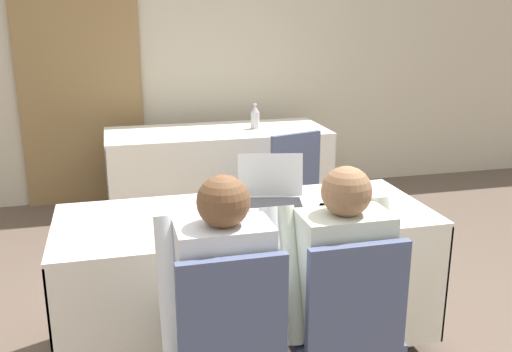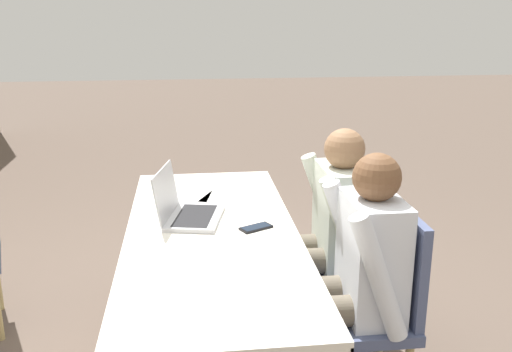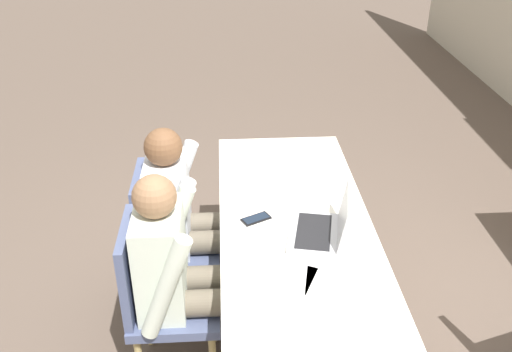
{
  "view_description": "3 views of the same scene",
  "coord_description": "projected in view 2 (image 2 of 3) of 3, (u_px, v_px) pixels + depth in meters",
  "views": [
    {
      "loc": [
        -0.62,
        -2.61,
        1.73
      ],
      "look_at": [
        0.0,
        -0.2,
        1.01
      ],
      "focal_mm": 40.0,
      "sensor_mm": 36.0,
      "label": 1
    },
    {
      "loc": [
        -2.37,
        0.09,
        1.72
      ],
      "look_at": [
        0.0,
        -0.2,
        1.01
      ],
      "focal_mm": 40.0,
      "sensor_mm": 36.0,
      "label": 2
    },
    {
      "loc": [
        2.4,
        -0.35,
        2.37
      ],
      "look_at": [
        0.0,
        -0.2,
        1.01
      ],
      "focal_mm": 40.0,
      "sensor_mm": 36.0,
      "label": 3
    }
  ],
  "objects": [
    {
      "name": "conference_table_near",
      "position": [
        213.0,
        269.0,
        2.59
      ],
      "size": [
        1.86,
        0.76,
        0.76
      ],
      "color": "white",
      "rests_on": "ground_plane"
    },
    {
      "name": "laptop",
      "position": [
        186.0,
        210.0,
        2.67
      ],
      "size": [
        0.4,
        0.34,
        0.24
      ],
      "rotation": [
        0.0,
        0.0,
        -0.21
      ],
      "color": "#B7B7BC",
      "rests_on": "conference_table_near"
    },
    {
      "name": "cell_phone",
      "position": [
        256.0,
        228.0,
        2.57
      ],
      "size": [
        0.13,
        0.16,
        0.01
      ],
      "rotation": [
        0.0,
        0.0,
        0.48
      ],
      "color": "black",
      "rests_on": "conference_table_near"
    },
    {
      "name": "paper_beside_laptop",
      "position": [
        190.0,
        221.0,
        2.66
      ],
      "size": [
        0.26,
        0.33,
        0.0
      ],
      "rotation": [
        0.0,
        0.0,
        0.18
      ],
      "color": "white",
      "rests_on": "conference_table_near"
    },
    {
      "name": "paper_centre_table",
      "position": [
        231.0,
        198.0,
        2.98
      ],
      "size": [
        0.32,
        0.36,
        0.0
      ],
      "rotation": [
        0.0,
        0.0,
        -0.44
      ],
      "color": "white",
      "rests_on": "conference_table_near"
    },
    {
      "name": "paper_left_edge",
      "position": [
        182.0,
        196.0,
        3.01
      ],
      "size": [
        0.26,
        0.33,
        0.0
      ],
      "rotation": [
        0.0,
        0.0,
        -0.2
      ],
      "color": "white",
      "rests_on": "conference_table_near"
    },
    {
      "name": "chair_near_left",
      "position": [
        375.0,
        302.0,
        2.46
      ],
      "size": [
        0.44,
        0.44,
        0.9
      ],
      "rotation": [
        0.0,
        0.0,
        3.14
      ],
      "color": "tan",
      "rests_on": "ground_plane"
    },
    {
      "name": "chair_near_right",
      "position": [
        345.0,
        255.0,
        2.93
      ],
      "size": [
        0.44,
        0.44,
        0.9
      ],
      "rotation": [
        0.0,
        0.0,
        3.14
      ],
      "color": "tan",
      "rests_on": "ground_plane"
    },
    {
      "name": "person_checkered_shirt",
      "position": [
        354.0,
        269.0,
        2.41
      ],
      "size": [
        0.5,
        0.52,
        1.16
      ],
      "rotation": [
        0.0,
        0.0,
        3.14
      ],
      "color": "#665B4C",
      "rests_on": "ground_plane"
    },
    {
      "name": "person_white_shirt",
      "position": [
        326.0,
        227.0,
        2.87
      ],
      "size": [
        0.5,
        0.52,
        1.16
      ],
      "rotation": [
        0.0,
        0.0,
        3.14
      ],
      "color": "#665B4C",
      "rests_on": "ground_plane"
    }
  ]
}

